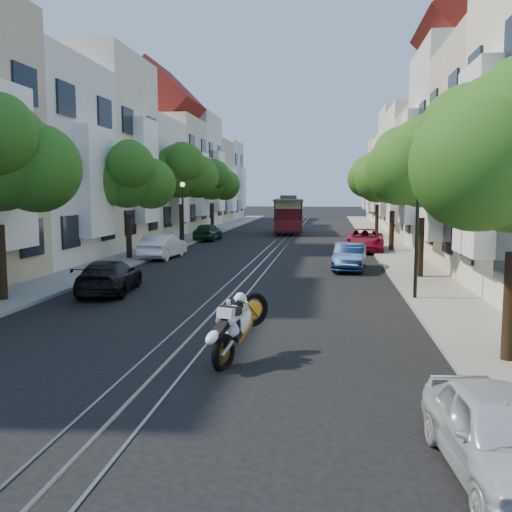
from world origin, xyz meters
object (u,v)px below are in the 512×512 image
(tree_e_b, at_px, (424,165))
(parked_car_w_far, at_px, (208,232))
(parked_car_e_mid, at_px, (350,257))
(tree_w_b, at_px, (128,177))
(parked_car_w_near, at_px, (109,277))
(parked_car_e_near, at_px, (499,434))
(lamp_east, at_px, (417,216))
(parked_car_e_far, at_px, (365,240))
(tree_e_c, at_px, (394,176))
(parked_car_w_mid, at_px, (163,246))
(tree_e_d, at_px, (379,176))
(lamp_west, at_px, (183,204))
(tree_w_c, at_px, (181,172))
(tree_w_d, at_px, (213,181))
(sportbike_rider, at_px, (236,323))
(cable_car, at_px, (288,213))

(tree_e_b, relative_size, parked_car_w_far, 1.72)
(parked_car_e_mid, distance_m, parked_car_w_far, 18.17)
(tree_w_b, relative_size, parked_car_w_near, 1.52)
(parked_car_e_near, bearing_deg, parked_car_w_far, 102.90)
(lamp_east, xyz_separation_m, parked_car_e_far, (-0.70, 16.05, -2.16))
(tree_e_c, relative_size, parked_car_w_mid, 1.60)
(tree_e_d, height_order, parked_car_w_near, tree_e_d)
(tree_e_c, height_order, tree_w_b, tree_e_c)
(tree_e_d, relative_size, lamp_west, 1.65)
(tree_e_c, relative_size, parked_car_e_mid, 1.70)
(tree_w_c, xyz_separation_m, parked_car_e_mid, (11.54, -13.54, -4.44))
(tree_e_c, height_order, parked_car_e_near, tree_e_c)
(lamp_west, relative_size, parked_car_e_far, 0.84)
(parked_car_w_near, bearing_deg, tree_e_c, -133.07)
(lamp_east, xyz_separation_m, parked_car_e_near, (-0.70, -12.00, -2.28))
(tree_e_c, distance_m, lamp_west, 13.82)
(tree_w_c, distance_m, parked_car_w_near, 21.47)
(parked_car_w_far, bearing_deg, parked_car_e_far, 152.30)
(tree_e_d, xyz_separation_m, tree_w_d, (-14.40, 5.00, -0.27))
(tree_w_b, relative_size, lamp_west, 1.51)
(tree_w_b, xyz_separation_m, parked_car_e_far, (12.74, 6.07, -3.71))
(sportbike_rider, bearing_deg, parked_car_w_near, 148.04)
(lamp_east, bearing_deg, tree_w_b, 143.42)
(parked_car_w_near, bearing_deg, tree_e_b, -164.22)
(parked_car_w_near, bearing_deg, tree_w_b, -81.10)
(lamp_west, bearing_deg, sportbike_rider, -73.04)
(tree_e_b, height_order, tree_w_d, tree_e_b)
(parked_car_w_mid, bearing_deg, tree_e_d, -124.45)
(sportbike_rider, relative_size, parked_car_e_near, 0.59)
(lamp_west, bearing_deg, tree_w_c, 105.75)
(tree_e_c, xyz_separation_m, tree_w_b, (-14.40, -6.00, -0.20))
(tree_w_c, xyz_separation_m, parked_car_e_far, (12.74, -4.93, -4.38))
(tree_w_c, xyz_separation_m, parked_car_w_far, (1.54, 1.63, -4.41))
(sportbike_rider, height_order, parked_car_e_near, sportbike_rider)
(parked_car_e_near, xyz_separation_m, parked_car_e_far, (0.00, 28.05, 0.12))
(parked_car_w_near, distance_m, parked_car_w_far, 22.48)
(tree_w_d, bearing_deg, lamp_west, -86.56)
(cable_car, distance_m, parked_car_w_mid, 20.64)
(parked_car_w_far, bearing_deg, tree_e_b, 128.77)
(tree_e_b, distance_m, tree_e_d, 22.00)
(tree_w_c, relative_size, parked_car_e_mid, 1.85)
(tree_e_b, relative_size, tree_e_d, 0.98)
(tree_e_c, bearing_deg, tree_w_d, 131.99)
(tree_w_c, height_order, sportbike_rider, tree_w_c)
(tree_e_c, bearing_deg, tree_e_b, -90.00)
(tree_e_b, height_order, tree_w_b, tree_e_b)
(parked_car_e_mid, xyz_separation_m, parked_car_e_far, (1.20, 8.61, 0.06))
(tree_e_c, xyz_separation_m, tree_e_d, (0.00, 11.00, 0.27))
(tree_w_c, height_order, lamp_east, tree_w_c)
(lamp_west, relative_size, cable_car, 0.52)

